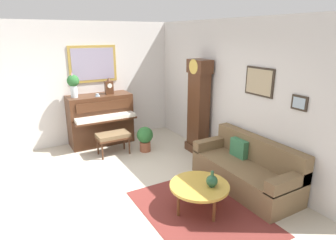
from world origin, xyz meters
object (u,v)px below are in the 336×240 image
coffee_table (199,186)px  potted_plant (145,137)px  couch (246,169)px  mantel_clock (109,87)px  piano_bench (113,137)px  green_jug (212,181)px  teacup (97,95)px  flower_vase (73,83)px  piano (101,119)px  grandfather_clock (198,109)px

coffee_table → potted_plant: potted_plant is taller
couch → mantel_clock: mantel_clock is taller
piano_bench → green_jug: green_jug is taller
couch → mantel_clock: 3.61m
piano_bench → mantel_clock: size_ratio=1.84×
couch → teacup: teacup is taller
coffee_table → flower_vase: 3.67m
teacup → potted_plant: 1.43m
piano_bench → green_jug: (2.70, 0.55, 0.08)m
piano → mantel_clock: 0.79m
piano_bench → grandfather_clock: size_ratio=0.34×
couch → teacup: 3.59m
piano → teacup: 0.62m
couch → potted_plant: (-2.25, -0.84, 0.01)m
teacup → mantel_clock: bearing=110.9°
piano → potted_plant: bearing=35.7°
piano_bench → mantel_clock: bearing=163.7°
piano_bench → grandfather_clock: grandfather_clock is taller
coffee_table → mantel_clock: mantel_clock is taller
green_jug → coffee_table: bearing=-135.3°
flower_vase → mantel_clock: bearing=90.0°
piano_bench → grandfather_clock: (0.76, 1.67, 0.56)m
coffee_table → teacup: size_ratio=7.59×
piano_bench → grandfather_clock: 1.92m
piano → grandfather_clock: size_ratio=0.71×
coffee_table → teacup: teacup is taller
couch → teacup: bearing=-152.6°
piano_bench → mantel_clock: 1.24m
couch → coffee_table: 1.10m
flower_vase → teacup: 0.57m
coffee_table → green_jug: size_ratio=3.67×
teacup → green_jug: size_ratio=0.48×
flower_vase → potted_plant: flower_vase is taller
piano → green_jug: (3.48, 0.57, -0.10)m
piano_bench → green_jug: bearing=11.4°
piano_bench → couch: couch is taller
couch → piano_bench: bearing=-148.2°
potted_plant → green_jug: bearing=-2.8°
piano_bench → teacup: teacup is taller
teacup → potted_plant: size_ratio=0.21×
grandfather_clock → mantel_clock: 2.15m
coffee_table → grandfather_clock: bearing=145.4°
grandfather_clock → potted_plant: size_ratio=3.62×
mantel_clock → coffee_table: bearing=3.3°
mantel_clock → couch: bearing=21.8°
couch → piano: bearing=-154.5°
couch → mantel_clock: size_ratio=5.00×
mantel_clock → teacup: mantel_clock is taller
piano_bench → piano: bearing=-178.5°
couch → potted_plant: couch is taller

